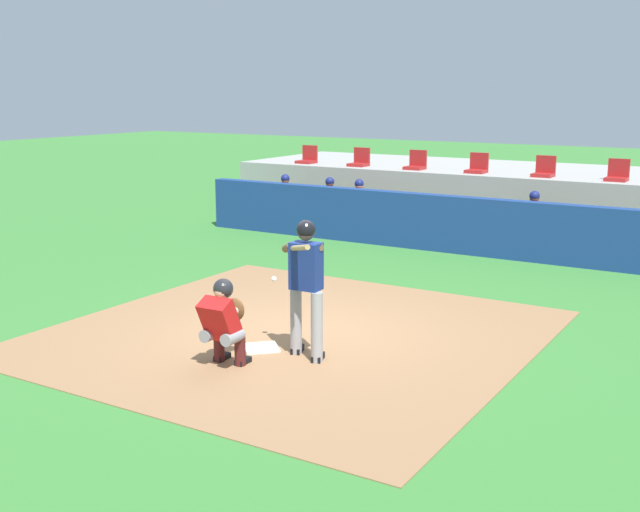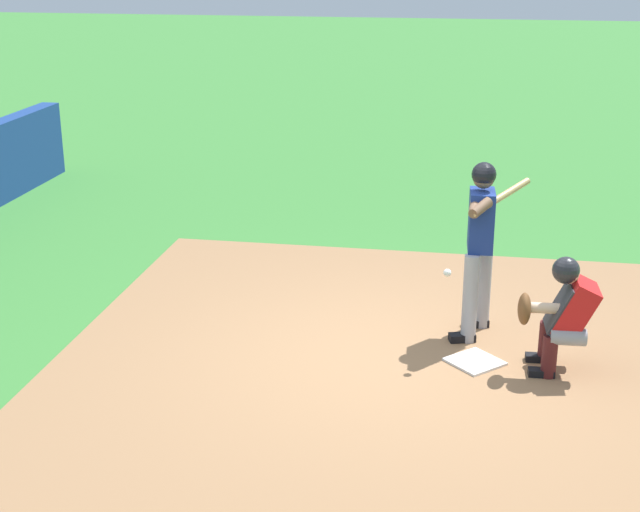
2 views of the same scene
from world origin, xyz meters
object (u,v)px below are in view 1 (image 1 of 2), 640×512
Objects in this scene: stadium_seat_0 at (308,158)px; dugout_player_1 at (327,203)px; batter_at_plate at (305,280)px; stadium_seat_4 at (544,171)px; dugout_player_0 at (283,199)px; stadium_seat_3 at (477,167)px; dugout_player_3 at (531,221)px; home_plate at (261,348)px; stadium_seat_1 at (360,161)px; dugout_player_2 at (356,206)px; catcher_crouched at (224,319)px; stadium_seat_2 at (416,164)px; stadium_seat_5 at (617,175)px.

dugout_player_1 is at bearing -47.88° from stadium_seat_0.
stadium_seat_4 reaches higher than batter_at_plate.
stadium_seat_4 reaches higher than dugout_player_0.
stadium_seat_3 is at bearing 25.12° from dugout_player_0.
dugout_player_1 is at bearing -146.16° from stadium_seat_3.
dugout_player_3 is 7.20m from stadium_seat_0.
stadium_seat_3 is (4.34, 2.03, 0.86)m from dugout_player_0.
dugout_player_1 reaches higher than home_plate.
stadium_seat_0 is (-1.84, 2.03, 0.86)m from dugout_player_1.
stadium_seat_1 reaches higher than dugout_player_3.
stadium_seat_4 is at bearing 99.93° from dugout_player_3.
dugout_player_1 is 0.81m from dugout_player_2.
dugout_player_1 is at bearing 0.00° from dugout_player_0.
stadium_seat_3 reaches higher than batter_at_plate.
dugout_player_2 is at bearing -63.20° from stadium_seat_1.
dugout_player_0 is at bearing 180.00° from dugout_player_3.
catcher_crouched is 11.69m from stadium_seat_1.
stadium_seat_4 is (1.62, 0.00, 0.00)m from stadium_seat_3.
home_plate is 0.34× the size of dugout_player_1.
dugout_player_1 is 2.62m from stadium_seat_2.
stadium_seat_1 is at bearing 0.00° from stadium_seat_0.
dugout_player_2 is 3.45m from stadium_seat_0.
batter_at_plate reaches higher than dugout_player_1.
dugout_player_1 is at bearing 115.29° from home_plate.
home_plate is 0.96m from catcher_crouched.
stadium_seat_3 reaches higher than dugout_player_1.
batter_at_plate reaches higher than home_plate.
dugout_player_1 is 2.71× the size of stadium_seat_2.
catcher_crouched is 1.10× the size of dugout_player_1.
stadium_seat_3 is 1.00× the size of stadium_seat_4.
dugout_player_1 is at bearing 113.29° from catcher_crouched.
catcher_crouched is at bearing -71.26° from dugout_player_2.
stadium_seat_5 reaches higher than dugout_player_1.
dugout_player_2 is at bearing -37.49° from stadium_seat_0.
dugout_player_3 is 2.97m from stadium_seat_3.
home_plate is 1.23m from batter_at_plate.
dugout_player_0 is 2.27m from stadium_seat_0.
home_plate is 0.34× the size of dugout_player_0.
dugout_player_2 is at bearing -137.52° from stadium_seat_3.
dugout_player_0 is 1.30m from dugout_player_1.
stadium_seat_3 is at bearing 180.00° from stadium_seat_5.
dugout_player_0 is at bearing -154.88° from stadium_seat_3.
catcher_crouched is 8.98m from dugout_player_3.
stadium_seat_1 is at bearing 96.03° from dugout_player_1.
stadium_seat_2 is (1.41, 2.03, 0.86)m from dugout_player_1.
stadium_seat_5 is (4.88, 0.00, 0.00)m from stadium_seat_2.
stadium_seat_4 is (0.81, 10.18, 1.51)m from home_plate.
dugout_player_3 is at bearing 82.42° from catcher_crouched.
stadium_seat_0 is (-5.67, 10.93, 0.93)m from catcher_crouched.
stadium_seat_0 is at bearing 180.00° from stadium_seat_3.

